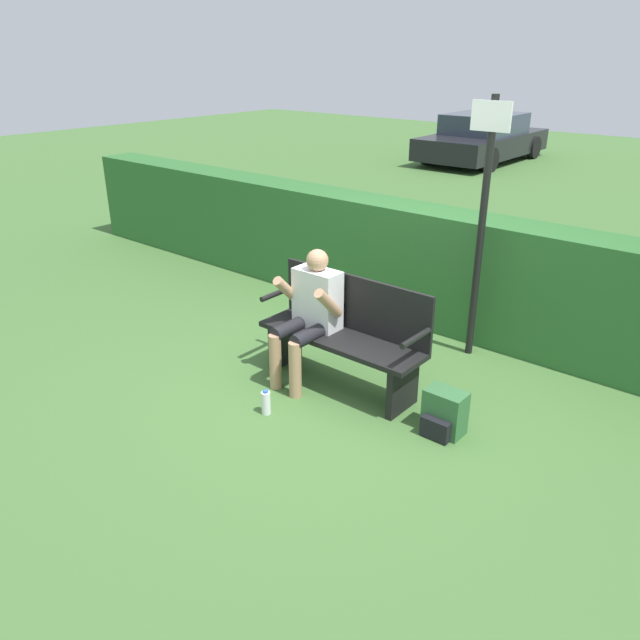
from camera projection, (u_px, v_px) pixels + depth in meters
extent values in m
plane|color=#426B33|center=(340.00, 385.00, 5.69)|extent=(40.00, 40.00, 0.00)
cube|color=#2D662D|center=(445.00, 270.00, 6.72)|extent=(12.00, 0.54, 1.26)
cube|color=black|center=(340.00, 339.00, 5.50)|extent=(1.58, 0.45, 0.05)
cube|color=black|center=(355.00, 303.00, 5.54)|extent=(1.58, 0.04, 0.51)
cube|color=black|center=(285.00, 343.00, 5.99)|extent=(0.06, 0.41, 0.44)
cube|color=black|center=(403.00, 387.00, 5.21)|extent=(0.06, 0.41, 0.44)
cylinder|color=black|center=(277.00, 293.00, 5.86)|extent=(0.05, 0.41, 0.05)
cylinder|color=black|center=(416.00, 338.00, 4.96)|extent=(0.05, 0.41, 0.05)
cube|color=silver|center=(317.00, 299.00, 5.60)|extent=(0.43, 0.22, 0.54)
sphere|color=tan|center=(317.00, 260.00, 5.45)|extent=(0.20, 0.20, 0.20)
cylinder|color=black|center=(292.00, 327.00, 5.60)|extent=(0.13, 0.44, 0.13)
cylinder|color=black|center=(312.00, 334.00, 5.47)|extent=(0.13, 0.44, 0.13)
cylinder|color=tan|center=(275.00, 362.00, 5.55)|extent=(0.11, 0.11, 0.52)
cylinder|color=tan|center=(295.00, 370.00, 5.41)|extent=(0.11, 0.11, 0.52)
cylinder|color=tan|center=(288.00, 291.00, 5.62)|extent=(0.09, 0.33, 0.33)
cylinder|color=tan|center=(329.00, 303.00, 5.34)|extent=(0.09, 0.33, 0.33)
cube|color=#336638|center=(445.00, 412.00, 4.93)|extent=(0.32, 0.21, 0.37)
cube|color=black|center=(435.00, 429.00, 4.87)|extent=(0.24, 0.07, 0.17)
cylinder|color=white|center=(266.00, 403.00, 5.21)|extent=(0.08, 0.08, 0.20)
cylinder|color=#2D66B2|center=(266.00, 391.00, 5.17)|extent=(0.04, 0.04, 0.02)
cylinder|color=black|center=(481.00, 234.00, 5.81)|extent=(0.07, 0.07, 2.47)
cube|color=silver|center=(491.00, 116.00, 5.36)|extent=(0.37, 0.02, 0.26)
cube|color=black|center=(482.00, 144.00, 16.78)|extent=(1.90, 4.34, 0.55)
cube|color=#333D4C|center=(484.00, 124.00, 16.57)|extent=(1.67, 2.08, 0.51)
cylinder|color=black|center=(474.00, 142.00, 18.32)|extent=(0.18, 0.60, 0.60)
cylinder|color=black|center=(534.00, 147.00, 17.26)|extent=(0.18, 0.60, 0.60)
cylinder|color=black|center=(427.00, 153.00, 16.43)|extent=(0.18, 0.60, 0.60)
cylinder|color=black|center=(491.00, 160.00, 15.37)|extent=(0.18, 0.60, 0.60)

